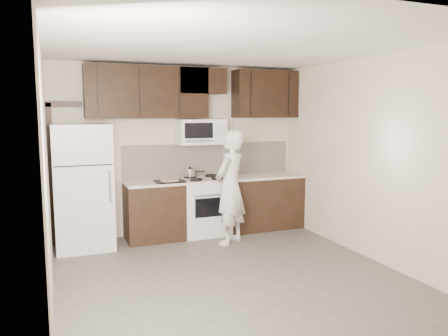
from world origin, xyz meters
TOP-DOWN VIEW (x-y plane):
  - floor at (0.00, 0.00)m, footprint 4.50×4.50m
  - back_wall at (0.00, 2.25)m, footprint 4.00×0.00m
  - ceiling at (0.00, 0.00)m, footprint 4.50×4.50m
  - counter_run at (0.60, 1.94)m, footprint 2.95×0.64m
  - stove at (0.30, 1.94)m, footprint 0.76×0.66m
  - backsplash at (0.50, 2.24)m, footprint 2.90×0.02m
  - upper_cabinets at (0.21, 2.08)m, footprint 3.48×0.35m
  - microwave at (0.30, 2.06)m, footprint 0.76×0.42m
  - refrigerator at (-1.55, 1.89)m, footprint 0.80×0.76m
  - door_trim at (-1.92, 2.21)m, footprint 0.50×0.08m
  - saucepan at (0.12, 2.09)m, footprint 0.34×0.20m
  - baking_tray at (-0.30, 1.80)m, footprint 0.44×0.33m
  - pizza at (-0.30, 1.80)m, footprint 0.30×0.30m
  - person at (0.50, 1.33)m, footprint 0.74×0.71m

SIDE VIEW (x-z plane):
  - floor at x=0.00m, z-range 0.00..0.00m
  - counter_run at x=0.60m, z-range 0.00..0.91m
  - stove at x=0.30m, z-range -0.01..0.93m
  - person at x=0.50m, z-range 0.00..1.71m
  - refrigerator at x=-1.55m, z-range 0.00..1.80m
  - baking_tray at x=-0.30m, z-range 0.91..0.93m
  - pizza at x=-0.30m, z-range 0.93..0.95m
  - saucepan at x=0.12m, z-range 0.89..1.08m
  - backsplash at x=0.50m, z-range 0.91..1.45m
  - door_trim at x=-1.92m, z-range 0.19..2.31m
  - back_wall at x=0.00m, z-range -0.65..3.35m
  - microwave at x=0.30m, z-range 1.45..1.85m
  - upper_cabinets at x=0.21m, z-range 1.89..2.67m
  - ceiling at x=0.00m, z-range 2.70..2.70m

